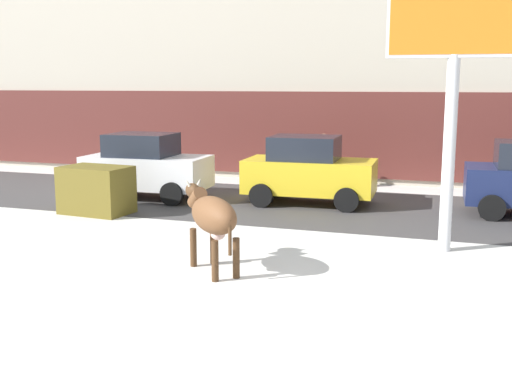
# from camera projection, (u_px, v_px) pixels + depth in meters

# --- Properties ---
(ground_plane) EXTENTS (120.00, 120.00, 0.00)m
(ground_plane) POSITION_uv_depth(u_px,v_px,m) (193.00, 297.00, 9.61)
(ground_plane) COLOR silver
(road_strip) EXTENTS (60.00, 5.60, 0.01)m
(road_strip) POSITION_uv_depth(u_px,v_px,m) (311.00, 206.00, 16.79)
(road_strip) COLOR #423F3F
(road_strip) RESTS_ON ground
(cow_brown) EXTENTS (1.65, 1.62, 1.54)m
(cow_brown) POSITION_uv_depth(u_px,v_px,m) (212.00, 216.00, 10.81)
(cow_brown) COLOR brown
(cow_brown) RESTS_ON ground
(billboard) EXTENTS (2.53, 0.39, 5.56)m
(billboard) POSITION_uv_depth(u_px,v_px,m) (456.00, 26.00, 11.57)
(billboard) COLOR silver
(billboard) RESTS_ON ground
(car_white_hatchback) EXTENTS (3.56, 2.03, 1.86)m
(car_white_hatchback) POSITION_uv_depth(u_px,v_px,m) (146.00, 166.00, 17.83)
(car_white_hatchback) COLOR white
(car_white_hatchback) RESTS_ON ground
(car_yellow_hatchback) EXTENTS (3.56, 2.03, 1.86)m
(car_yellow_hatchback) POSITION_uv_depth(u_px,v_px,m) (309.00, 170.00, 16.97)
(car_yellow_hatchback) COLOR gold
(car_yellow_hatchback) RESTS_ON ground
(pedestrian_near_billboard) EXTENTS (0.36, 0.24, 1.73)m
(pedestrian_near_billboard) POSITION_uv_depth(u_px,v_px,m) (324.00, 161.00, 19.42)
(pedestrian_near_billboard) COLOR #282833
(pedestrian_near_billboard) RESTS_ON ground
(dumpster) EXTENTS (1.80, 1.26, 1.20)m
(dumpster) POSITION_uv_depth(u_px,v_px,m) (96.00, 190.00, 15.77)
(dumpster) COLOR brown
(dumpster) RESTS_ON ground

